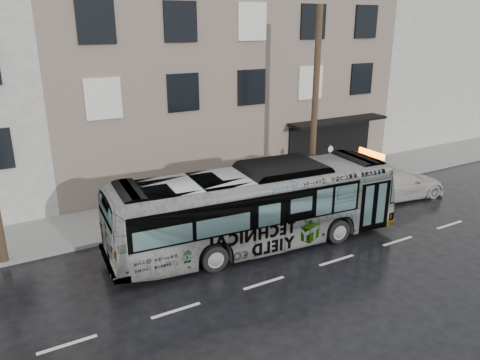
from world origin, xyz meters
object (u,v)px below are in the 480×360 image
object	(u,v)px
utility_pole_front	(315,105)
sign_post	(329,168)
bus	(256,207)
white_sedan	(397,184)

from	to	relation	value
utility_pole_front	sign_post	size ratio (longest dim) A/B	3.75
sign_post	bus	bearing A→B (deg)	-152.98
bus	white_sedan	size ratio (longest dim) A/B	2.31
utility_pole_front	bus	world-z (taller)	utility_pole_front
sign_post	white_sedan	xyz separation A→B (m)	(2.58, -2.25, -0.62)
utility_pole_front	sign_post	distance (m)	3.48
white_sedan	sign_post	bearing A→B (deg)	55.27
utility_pole_front	white_sedan	distance (m)	5.83
bus	white_sedan	world-z (taller)	bus
utility_pole_front	bus	bearing A→B (deg)	-148.33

